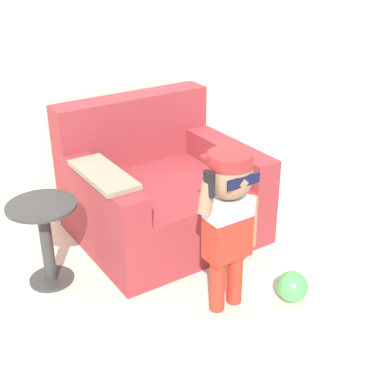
% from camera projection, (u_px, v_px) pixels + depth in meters
% --- Properties ---
extents(ground_plane, '(10.00, 10.00, 0.00)m').
position_uv_depth(ground_plane, '(186.00, 234.00, 3.76)').
color(ground_plane, beige).
extents(wall_back, '(10.00, 0.05, 2.60)m').
position_uv_depth(wall_back, '(129.00, 29.00, 3.71)').
color(wall_back, beige).
rests_on(wall_back, ground_plane).
extents(armchair, '(1.15, 1.04, 0.90)m').
position_uv_depth(armchair, '(159.00, 191.00, 3.67)').
color(armchair, maroon).
rests_on(armchair, ground_plane).
extents(person_child, '(0.38, 0.29, 0.93)m').
position_uv_depth(person_child, '(229.00, 208.00, 2.78)').
color(person_child, red).
rests_on(person_child, ground_plane).
extents(side_table, '(0.41, 0.41, 0.52)m').
position_uv_depth(side_table, '(46.00, 236.00, 3.12)').
color(side_table, '#333333').
rests_on(side_table, ground_plane).
extents(toy_ball, '(0.18, 0.18, 0.18)m').
position_uv_depth(toy_ball, '(292.00, 287.00, 3.06)').
color(toy_ball, '#4CB256').
rests_on(toy_ball, ground_plane).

